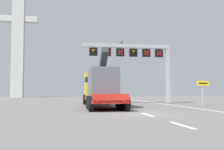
{
  "coord_description": "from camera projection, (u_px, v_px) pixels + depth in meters",
  "views": [
    {
      "loc": [
        -4.83,
        -17.34,
        1.53
      ],
      "look_at": [
        -0.21,
        11.21,
        3.26
      ],
      "focal_mm": 42.87,
      "sensor_mm": 36.0,
      "label": 1
    }
  ],
  "objects": [
    {
      "name": "heavy_haul_truck_red",
      "position": [
        100.0,
        86.0,
        27.21
      ],
      "size": [
        3.16,
        14.09,
        5.3
      ],
      "color": "red",
      "rests_on": "ground"
    },
    {
      "name": "edge_line_right",
      "position": [
        166.0,
        104.0,
        30.58
      ],
      "size": [
        0.2,
        63.0,
        0.01
      ],
      "primitive_type": "cube",
      "color": "silver",
      "rests_on": "ground"
    },
    {
      "name": "bridge_pylon_distant",
      "position": [
        18.0,
        33.0,
        64.53
      ],
      "size": [
        9.0,
        2.0,
        30.5
      ],
      "color": "#B7B7B2",
      "rests_on": "ground"
    },
    {
      "name": "ground",
      "position": [
        142.0,
        114.0,
        17.77
      ],
      "size": [
        112.0,
        112.0,
        0.0
      ],
      "primitive_type": "plane",
      "color": "slate"
    },
    {
      "name": "exit_sign_yellow",
      "position": [
        203.0,
        87.0,
        26.9
      ],
      "size": [
        1.27,
        0.15,
        2.55
      ],
      "color": "#9EA0A5",
      "rests_on": "ground"
    },
    {
      "name": "lane_markings",
      "position": [
        110.0,
        103.0,
        32.79
      ],
      "size": [
        0.2,
        45.04,
        0.01
      ],
      "color": "silver",
      "rests_on": "ground"
    },
    {
      "name": "overhead_lane_gantry",
      "position": [
        137.0,
        56.0,
        32.07
      ],
      "size": [
        10.9,
        0.9,
        7.44
      ],
      "color": "#9EA0A5",
      "rests_on": "ground"
    }
  ]
}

